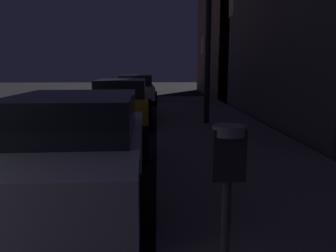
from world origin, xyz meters
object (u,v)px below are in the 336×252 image
Objects in this scene: car_silver at (135,89)px; parking_meter at (227,179)px; car_yellow_cab at (122,101)px; car_white at (77,144)px.

parking_meter is at bearing -84.22° from car_silver.
car_white is at bearing -90.01° from car_yellow_cab.
parking_meter reaches higher than car_white.
car_yellow_cab is 0.97× the size of car_silver.
car_white is 0.97× the size of car_silver.
car_white is at bearing -90.01° from car_silver.
car_white and car_silver have the same top height.
parking_meter is at bearing -79.96° from car_yellow_cab.
parking_meter is at bearing -60.67° from car_white.
car_yellow_cab is (-1.57, 8.89, -0.45)m from parking_meter.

